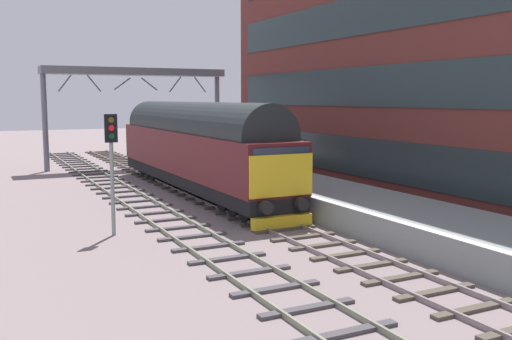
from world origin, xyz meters
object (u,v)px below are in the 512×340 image
(diesel_locomotive, at_px, (195,145))
(platform_number_sign, at_px, (303,157))
(waiting_passenger, at_px, (254,150))
(signal_post_near, at_px, (112,158))

(diesel_locomotive, relative_size, platform_number_sign, 8.54)
(diesel_locomotive, relative_size, waiting_passenger, 11.34)
(signal_post_near, distance_m, waiting_passenger, 13.02)
(waiting_passenger, bearing_deg, platform_number_sign, 146.78)
(diesel_locomotive, distance_m, signal_post_near, 9.37)
(signal_post_near, relative_size, waiting_passenger, 2.63)
(diesel_locomotive, relative_size, signal_post_near, 4.31)
(diesel_locomotive, bearing_deg, waiting_passenger, 17.71)
(platform_number_sign, relative_size, waiting_passenger, 1.33)
(signal_post_near, relative_size, platform_number_sign, 1.98)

